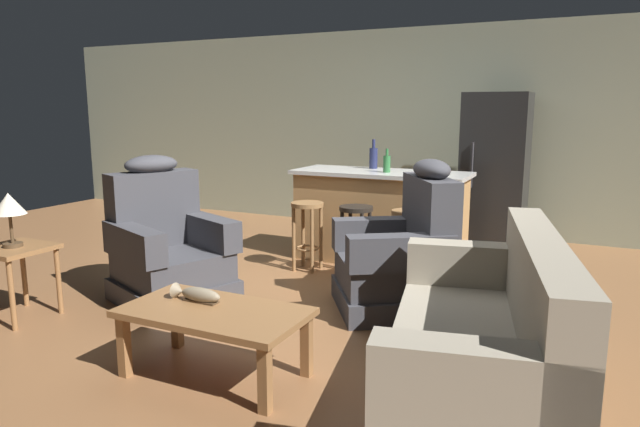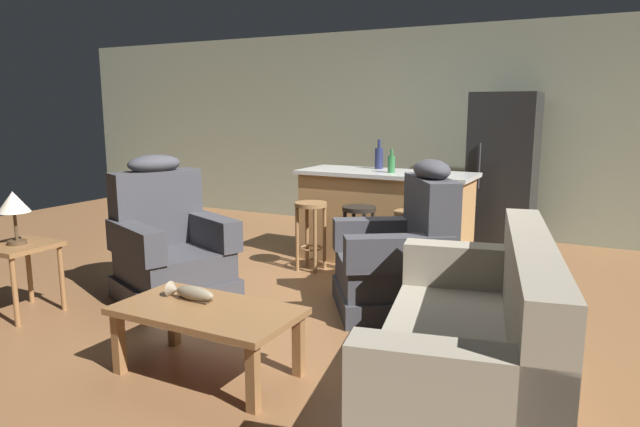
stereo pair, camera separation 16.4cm
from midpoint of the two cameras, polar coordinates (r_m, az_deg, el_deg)
ground_plane at (r=4.88m, az=1.48°, el=-8.50°), size 12.00×12.00×0.00m
back_wall at (r=7.55m, az=12.24°, el=8.08°), size 12.00×0.05×2.60m
coffee_table at (r=3.50m, az=-9.89°, el=-10.15°), size 1.10×0.60×0.42m
fish_figurine at (r=3.63m, az=-11.54°, el=-7.80°), size 0.34×0.10×0.10m
couch at (r=3.21m, az=16.65°, el=-12.86°), size 1.21×2.03×0.94m
recliner_near_lamp at (r=4.97m, az=-13.91°, el=-3.39°), size 1.10×1.10×1.20m
recliner_near_island at (r=4.56m, az=9.19°, el=-4.44°), size 1.16×1.16×1.20m
end_table at (r=4.94m, az=-26.96°, el=-3.84°), size 0.48×0.48×0.56m
table_lamp at (r=4.86m, az=-27.47°, el=0.80°), size 0.24×0.24×0.41m
kitchen_island at (r=5.96m, az=7.29°, el=-0.32°), size 1.80×0.70×0.95m
bar_stool_left at (r=5.61m, az=-0.08°, el=-0.98°), size 0.32×0.32×0.68m
bar_stool_middle at (r=5.39m, az=4.78°, el=-1.49°), size 0.32×0.32×0.68m
bar_stool_right at (r=5.22m, az=10.00°, el=-2.02°), size 0.32×0.32×0.68m
refrigerator at (r=6.81m, az=18.49°, el=4.00°), size 0.70×0.69×1.76m
bottle_tall_green at (r=5.78m, az=7.97°, el=4.96°), size 0.07×0.07×0.24m
bottle_short_amber at (r=6.14m, az=6.69°, el=5.57°), size 0.09×0.09×0.31m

